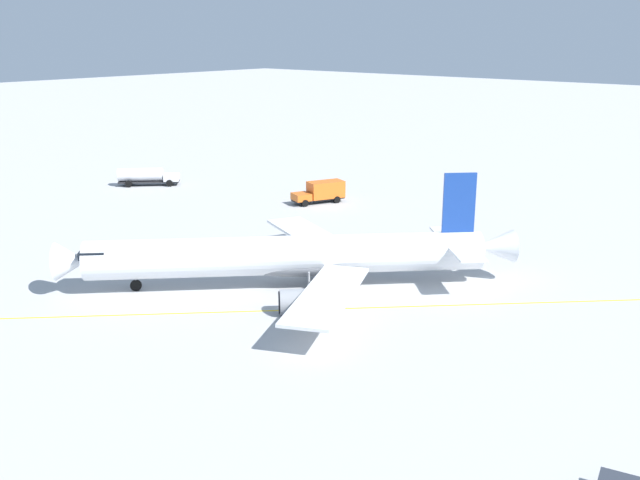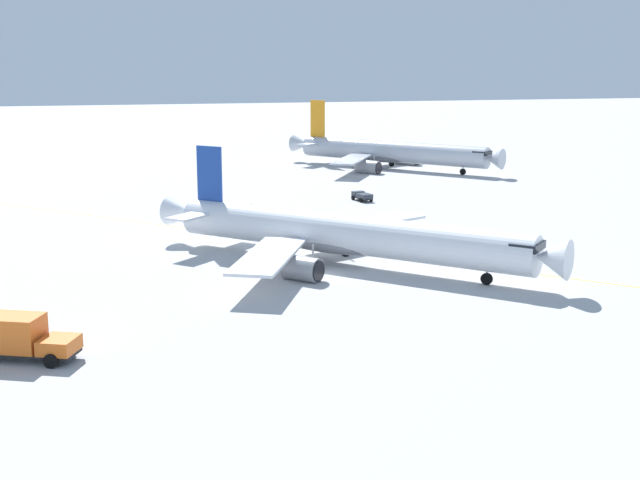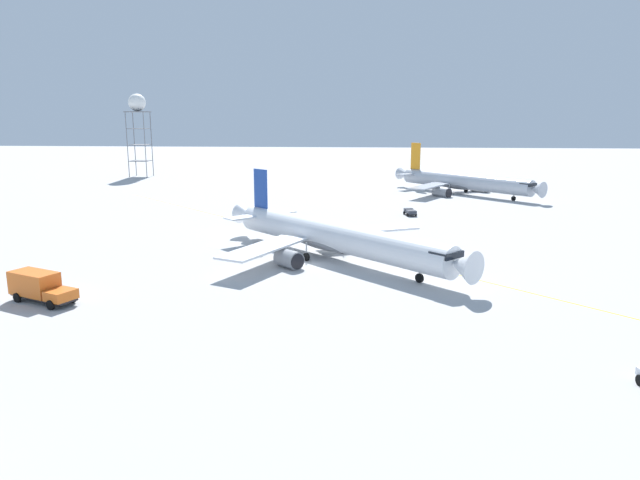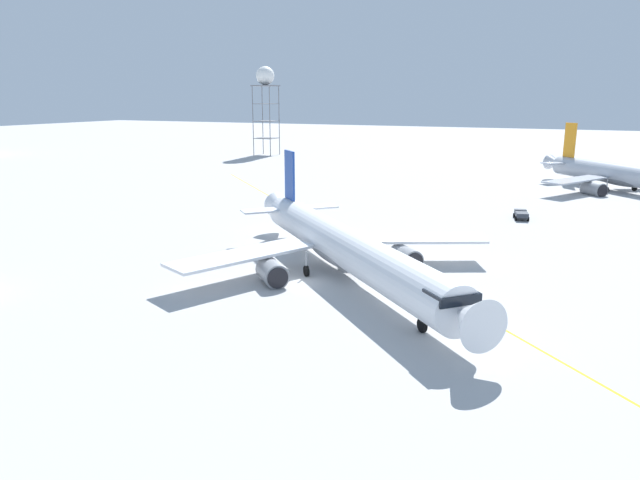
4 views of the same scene
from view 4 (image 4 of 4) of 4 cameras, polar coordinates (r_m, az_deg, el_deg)
name	(u,v)px [view 4 (image 4 of 4)]	position (r m, az deg, el deg)	size (l,w,h in m)	color
ground_plane	(295,283)	(56.08, -2.47, -4.22)	(600.00, 600.00, 0.00)	#B2B2B2
airliner_main	(343,247)	(57.32, 2.23, -0.71)	(34.27, 33.58, 11.08)	white
airliner_secondary	(628,177)	(121.92, 27.74, 5.44)	(32.03, 34.31, 12.38)	#B2B7C1
baggage_truck_truck	(521,214)	(89.83, 18.97, 2.37)	(2.55, 3.81, 1.22)	#232326
radar_tower	(265,82)	(180.31, -5.34, 15.09)	(6.55, 6.55, 26.00)	slate
taxiway_centreline	(399,270)	(60.78, 7.73, -2.90)	(115.55, 115.60, 0.01)	yellow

